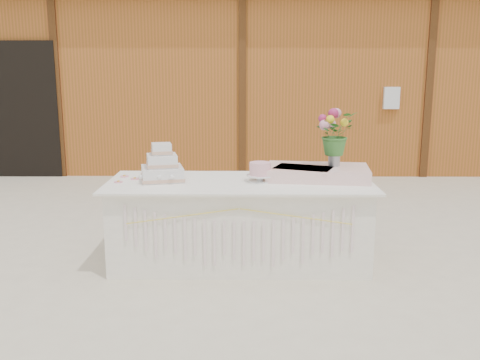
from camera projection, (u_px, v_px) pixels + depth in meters
name	position (u px, v px, depth m)	size (l,w,h in m)	color
ground	(240.00, 262.00, 5.00)	(80.00, 80.00, 0.00)	beige
barn	(242.00, 73.00, 10.52)	(12.60, 4.60, 3.30)	#A35222
cake_table	(240.00, 222.00, 4.92)	(2.40, 1.00, 0.77)	white
wedding_cake	(162.00, 168.00, 4.87)	(0.45, 0.45, 0.34)	white
pink_cake_stand	(260.00, 171.00, 4.81)	(0.25, 0.25, 0.18)	white
satin_runner	(317.00, 173.00, 4.95)	(0.93, 0.54, 0.12)	#FFD1CD
flower_vase	(334.00, 158.00, 4.96)	(0.11, 0.11, 0.15)	#A2A2A7
bouquet	(335.00, 128.00, 4.90)	(0.36, 0.31, 0.40)	#37712D
loose_flowers	(128.00, 179.00, 4.92)	(0.16, 0.38, 0.02)	pink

